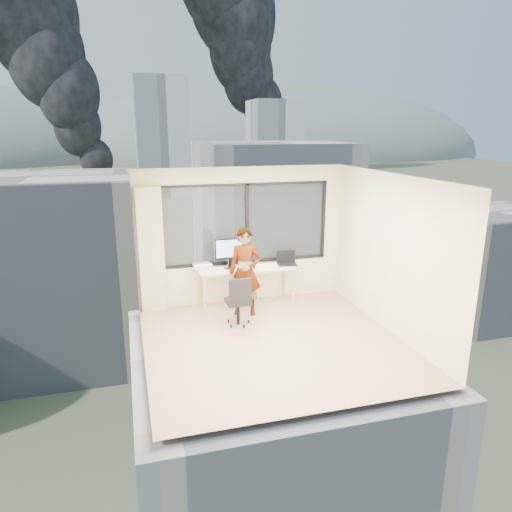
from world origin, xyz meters
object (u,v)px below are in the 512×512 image
object	(u,v)px
game_console	(202,266)
person	(245,272)
desk	(247,286)
chair	(238,300)
handbag	(284,257)
monitor	(230,253)
laptop	(287,259)

from	to	relation	value
game_console	person	bearing A→B (deg)	-51.17
desk	person	distance (m)	0.60
chair	handbag	size ratio (longest dim) A/B	3.77
chair	monitor	world-z (taller)	monitor
handbag	chair	bearing A→B (deg)	-138.91
desk	person	size ratio (longest dim) A/B	1.13
game_console	handbag	xyz separation A→B (m)	(1.60, -0.03, 0.05)
chair	desk	bearing A→B (deg)	66.23
desk	chair	world-z (taller)	chair
chair	game_console	distance (m)	1.20
game_console	laptop	xyz separation A→B (m)	(1.60, -0.24, 0.08)
person	game_console	distance (m)	0.92
monitor	handbag	world-z (taller)	monitor
monitor	laptop	distance (m)	1.12
chair	game_console	size ratio (longest dim) A/B	2.83
game_console	desk	bearing A→B (deg)	-23.30
person	monitor	bearing A→B (deg)	128.48
monitor	laptop	bearing A→B (deg)	-6.96
chair	game_console	xyz separation A→B (m)	(-0.43, 1.07, 0.34)
monitor	laptop	world-z (taller)	monitor
desk	laptop	world-z (taller)	laptop
game_console	handbag	distance (m)	1.60
desk	game_console	distance (m)	0.93
game_console	laptop	bearing A→B (deg)	-16.39
chair	handbag	world-z (taller)	handbag
monitor	game_console	world-z (taller)	monitor
game_console	laptop	world-z (taller)	laptop
person	laptop	size ratio (longest dim) A/B	4.17
chair	handbag	distance (m)	1.62
desk	handbag	world-z (taller)	handbag
desk	monitor	size ratio (longest dim) A/B	3.12
game_console	laptop	distance (m)	1.62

